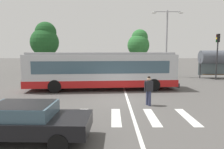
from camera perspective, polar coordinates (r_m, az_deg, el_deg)
ground_plane at (r=13.37m, az=2.43°, el=-7.13°), size 160.00×160.00×0.00m
city_transit_bus at (r=16.79m, az=-2.84°, el=1.17°), size 12.37×3.54×3.06m
pedestrian_crossing_street at (r=12.06m, az=10.28°, el=-4.03°), size 0.55×0.41×1.72m
foreground_sedan at (r=7.89m, az=-23.17°, el=-11.63°), size 4.55×1.96×1.35m
parked_car_black at (r=27.86m, az=-0.74°, el=1.61°), size 1.98×4.56×1.35m
parked_car_charcoal at (r=28.51m, az=4.49°, el=1.70°), size 1.93×4.53×1.35m
parked_car_champagne at (r=28.76m, az=10.13°, el=1.66°), size 2.11×4.61×1.35m
traffic_light_far_corner at (r=25.22m, az=27.46°, el=6.25°), size 0.33×0.32×5.03m
bus_stop_shelter at (r=26.68m, az=27.20°, el=4.22°), size 3.74×1.54×3.25m
twin_arm_street_lamp at (r=26.11m, az=15.13°, el=10.31°), size 3.86×0.32×8.04m
background_tree_left at (r=32.34m, az=-18.18°, el=9.31°), size 4.18×4.18×7.51m
background_tree_right at (r=34.15m, az=7.56°, el=8.72°), size 3.59×3.59×6.74m
crosswalk_painted_stripes at (r=10.04m, az=1.21°, el=-11.76°), size 7.35×2.71×0.01m
lane_center_line at (r=15.34m, az=3.90°, el=-5.34°), size 0.16×24.00×0.01m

